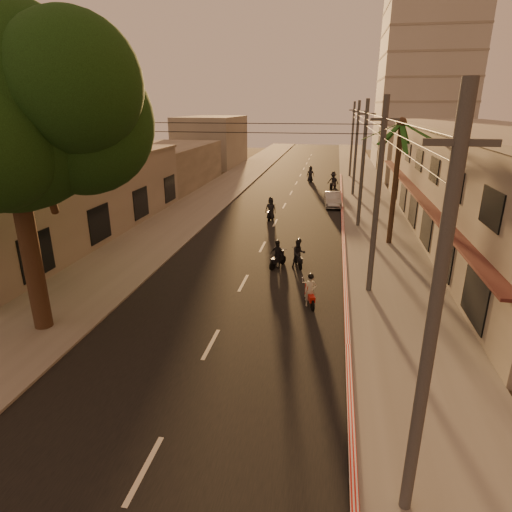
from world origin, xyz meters
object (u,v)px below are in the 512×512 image
Objects in this scene: broadleaf_tree at (17,108)px; scooter_far_c at (310,175)px; palm_tree at (401,130)px; scooter_red at (310,291)px; scooter_mid_b at (277,255)px; scooter_far_b at (333,181)px; scooter_mid_a at (299,254)px; parked_car at (332,199)px; scooter_far_a at (271,209)px.

broadleaf_tree reaches higher than scooter_far_c.
palm_tree is 12.72m from scooter_red.
scooter_mid_b is 0.81× the size of scooter_far_b.
parked_car is (1.69, 15.72, -0.13)m from scooter_mid_a.
scooter_far_c is at bearing 76.33° from scooter_red.
scooter_mid_b is at bearing -101.00° from scooter_far_c.
scooter_far_a is at bearing 87.88° from scooter_red.
scooter_far_a is at bearing 149.67° from palm_tree.
scooter_mid_a is at bearing 83.85° from scooter_red.
scooter_mid_b is (-6.60, -5.45, -6.42)m from palm_tree.
scooter_mid_a is (9.16, 8.71, -7.72)m from broadleaf_tree.
broadleaf_tree is at bearing -108.98° from scooter_mid_b.
scooter_far_a is (6.10, 18.83, -7.66)m from broadleaf_tree.
palm_tree is 4.94× the size of scooter_mid_a.
scooter_far_b is 1.04× the size of scooter_far_c.
parked_car is at bearing 109.60° from palm_tree.
palm_tree is 4.19× the size of scooter_far_b.
scooter_red is 28.81m from scooter_far_b.
parked_car is (-3.77, 10.58, -6.52)m from palm_tree.
scooter_mid_a reaches higher than scooter_mid_b.
scooter_mid_a is at bearing -101.20° from parked_car.
broadleaf_tree is 13.96m from scooter_mid_b.
scooter_far_c is (-2.71, 12.70, 0.22)m from parked_car.
scooter_mid_a is 24.01m from scooter_far_b.
scooter_red is (-4.52, -9.99, -6.45)m from palm_tree.
palm_tree is 5.22× the size of scooter_red.
palm_tree is 4.35× the size of scooter_far_c.
scooter_mid_b is at bearing -140.46° from palm_tree.
scooter_far_c reaches higher than scooter_mid_a.
scooter_far_b reaches higher than scooter_mid_b.
parked_car is 12.99m from scooter_far_c.
scooter_red is 0.85× the size of scooter_far_a.
scooter_far_b is (1.65, 23.96, 0.14)m from scooter_mid_a.
scooter_far_b is (4.71, 13.84, 0.08)m from scooter_far_a.
scooter_far_c is at bearing 86.25° from scooter_far_a.
scooter_mid_b is 0.41× the size of parked_car.
parked_car is (2.84, 16.03, -0.10)m from scooter_mid_b.
broadleaf_tree is 14.81m from scooter_mid_a.
parked_car is at bearing 66.06° from broadleaf_tree.
scooter_mid_a is at bearing -136.68° from palm_tree.
scooter_mid_a is 0.88× the size of scooter_far_c.
broadleaf_tree is 27.86m from parked_car.
palm_tree reaches higher than scooter_red.
scooter_far_c is (-2.68, 4.46, -0.06)m from scooter_far_b.
scooter_mid_b is at bearing -105.12° from parked_car.
palm_tree is 2.09× the size of parked_car.
scooter_far_b is at bearing 108.04° from scooter_mid_b.
broadleaf_tree is at bearing -176.09° from scooter_red.
palm_tree is 9.85m from scooter_mid_a.
scooter_far_a is 7.34m from parked_car.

